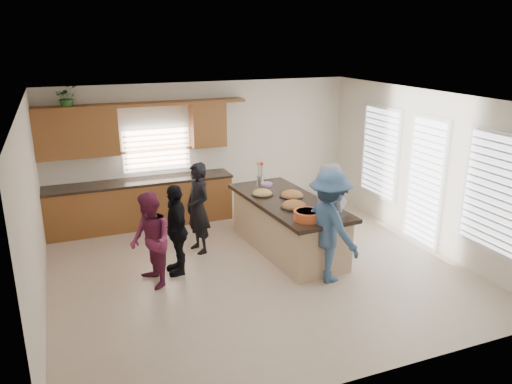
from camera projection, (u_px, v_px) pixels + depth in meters
name	position (u px, v px, depth m)	size (l,w,h in m)	color
floor	(257.00, 269.00, 8.27)	(6.50, 6.50, 0.00)	#CAAF96
room_shell	(257.00, 157.00, 7.69)	(6.52, 6.02, 2.81)	silver
back_cabinetry	(137.00, 182.00, 9.89)	(4.08, 0.66, 2.46)	brown
right_wall_glazing	(427.00, 174.00, 8.89)	(0.06, 4.00, 2.25)	white
island	(288.00, 226.00, 8.86)	(1.34, 2.77, 0.95)	tan
platter_front	(294.00, 206.00, 8.31)	(0.46, 0.46, 0.19)	black
platter_mid	(292.00, 195.00, 8.87)	(0.44, 0.44, 0.18)	black
platter_back	(262.00, 194.00, 8.97)	(0.40, 0.40, 0.16)	black
salad_bowl	(308.00, 215.00, 7.75)	(0.44, 0.44, 0.15)	#D95727
clear_cup	(330.00, 209.00, 8.08)	(0.09, 0.09, 0.11)	white
plate_stack	(267.00, 184.00, 9.54)	(0.23, 0.23, 0.05)	#AD89C8
flower_vase	(260.00, 173.00, 9.52)	(0.14, 0.14, 0.45)	silver
potted_plant	(67.00, 97.00, 9.06)	(0.40, 0.34, 0.44)	#33702C
woman_left_back	(198.00, 208.00, 8.72)	(0.59, 0.39, 1.62)	black
woman_left_mid	(151.00, 241.00, 7.50)	(0.72, 0.56, 1.49)	maroon
woman_left_front	(176.00, 229.00, 7.94)	(0.87, 0.36, 1.49)	black
woman_right_back	(329.00, 227.00, 7.67)	(1.15, 0.66, 1.78)	#365477
woman_right_front	(329.00, 212.00, 8.43)	(0.83, 0.54, 1.69)	slate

